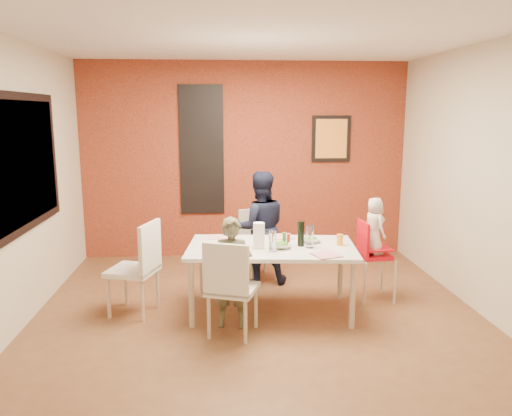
{
  "coord_description": "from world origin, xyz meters",
  "views": [
    {
      "loc": [
        -0.39,
        -4.7,
        2.02
      ],
      "look_at": [
        0.0,
        0.3,
        1.05
      ],
      "focal_mm": 35.0,
      "sensor_mm": 36.0,
      "label": 1
    }
  ],
  "objects": [
    {
      "name": "high_chair",
      "position": [
        1.25,
        0.37,
        0.53
      ],
      "size": [
        0.4,
        0.4,
        0.87
      ],
      "rotation": [
        0.0,
        0.0,
        1.66
      ],
      "color": "red",
      "rests_on": "ground"
    },
    {
      "name": "wall_right",
      "position": [
        2.25,
        0.0,
        1.35
      ],
      "size": [
        0.02,
        4.5,
        2.7
      ],
      "primitive_type": "cube",
      "color": "beige",
      "rests_on": "ground"
    },
    {
      "name": "ground",
      "position": [
        0.0,
        0.0,
        0.0
      ],
      "size": [
        4.5,
        4.5,
        0.0
      ],
      "primitive_type": "plane",
      "color": "brown",
      "rests_on": "ground"
    },
    {
      "name": "child_near",
      "position": [
        -0.27,
        -0.21,
        0.53
      ],
      "size": [
        0.42,
        0.3,
        1.06
      ],
      "primitive_type": "imported",
      "rotation": [
        0.0,
        0.0,
        -0.13
      ],
      "color": "#514F39",
      "rests_on": "ground"
    },
    {
      "name": "art_print_canvas",
      "position": [
        1.2,
        2.19,
        1.65
      ],
      "size": [
        0.44,
        0.01,
        0.54
      ],
      "primitive_type": "cube",
      "color": "gold",
      "rests_on": "wall_back"
    },
    {
      "name": "chair_left",
      "position": [
        -1.17,
        0.16,
        0.53
      ],
      "size": [
        0.55,
        0.55,
        0.95
      ],
      "rotation": [
        0.0,
        0.0,
        4.41
      ],
      "color": "silver",
      "rests_on": "ground"
    },
    {
      "name": "toddler",
      "position": [
        1.27,
        0.38,
        0.82
      ],
      "size": [
        0.28,
        0.34,
        0.61
      ],
      "primitive_type": "imported",
      "rotation": [
        0.0,
        0.0,
        1.88
      ],
      "color": "silver",
      "rests_on": "high_chair"
    },
    {
      "name": "picture_window_frame",
      "position": [
        -2.22,
        0.2,
        1.55
      ],
      "size": [
        0.05,
        1.7,
        1.3
      ],
      "primitive_type": "cube",
      "color": "black",
      "rests_on": "wall_left"
    },
    {
      "name": "condiment_brown",
      "position": [
        0.16,
        0.17,
        0.76
      ],
      "size": [
        0.03,
        0.03,
        0.14
      ],
      "primitive_type": "cylinder",
      "color": "brown",
      "rests_on": "dining_table"
    },
    {
      "name": "glassblock_strip",
      "position": [
        -0.6,
        2.21,
        1.5
      ],
      "size": [
        0.55,
        0.03,
        1.7
      ],
      "primitive_type": "cube",
      "color": "silver",
      "rests_on": "wall_back"
    },
    {
      "name": "condiment_green",
      "position": [
        0.27,
        0.08,
        0.77
      ],
      "size": [
        0.04,
        0.04,
        0.15
      ],
      "primitive_type": "cylinder",
      "color": "#3A7727",
      "rests_on": "dining_table"
    },
    {
      "name": "picture_window_pane",
      "position": [
        -2.21,
        0.2,
        1.55
      ],
      "size": [
        0.02,
        1.55,
        1.15
      ],
      "primitive_type": "cube",
      "color": "black",
      "rests_on": "wall_left"
    },
    {
      "name": "wall_front",
      "position": [
        0.0,
        -2.25,
        1.35
      ],
      "size": [
        4.5,
        0.02,
        2.7
      ],
      "primitive_type": "cube",
      "color": "beige",
      "rests_on": "ground"
    },
    {
      "name": "art_print_frame",
      "position": [
        1.2,
        2.21,
        1.65
      ],
      "size": [
        0.54,
        0.03,
        0.64
      ],
      "primitive_type": "cube",
      "color": "black",
      "rests_on": "wall_back"
    },
    {
      "name": "chair_far",
      "position": [
        0.08,
        1.24,
        0.47
      ],
      "size": [
        0.49,
        0.49,
        0.84
      ],
      "rotation": [
        0.0,
        0.0,
        0.32
      ],
      "color": "beige",
      "rests_on": "ground"
    },
    {
      "name": "salad_bowl_b",
      "position": [
        0.56,
        0.23,
        0.72
      ],
      "size": [
        0.22,
        0.22,
        0.05
      ],
      "primitive_type": "imported",
      "rotation": [
        0.0,
        0.0,
        0.12
      ],
      "color": "white",
      "rests_on": "dining_table"
    },
    {
      "name": "paper_towel_roll",
      "position": [
        0.01,
        0.05,
        0.82
      ],
      "size": [
        0.11,
        0.11,
        0.26
      ],
      "primitive_type": "cylinder",
      "color": "white",
      "rests_on": "dining_table"
    },
    {
      "name": "wall_back",
      "position": [
        0.0,
        2.25,
        1.35
      ],
      "size": [
        4.5,
        0.02,
        2.7
      ],
      "primitive_type": "cube",
      "color": "beige",
      "rests_on": "ground"
    },
    {
      "name": "salad_bowl_a",
      "position": [
        0.23,
        0.03,
        0.72
      ],
      "size": [
        0.2,
        0.2,
        0.05
      ],
      "primitive_type": "imported",
      "rotation": [
        0.0,
        0.0,
        -0.02
      ],
      "color": "silver",
      "rests_on": "dining_table"
    },
    {
      "name": "plate_near_left",
      "position": [
        -0.35,
        -0.14,
        0.7
      ],
      "size": [
        0.28,
        0.28,
        0.01
      ],
      "primitive_type": "cube",
      "rotation": [
        0.0,
        0.0,
        0.16
      ],
      "color": "white",
      "rests_on": "dining_table"
    },
    {
      "name": "wine_glass_b",
      "position": [
        0.51,
        0.03,
        0.81
      ],
      "size": [
        0.08,
        0.08,
        0.22
      ],
      "primitive_type": "cylinder",
      "color": "silver",
      "rests_on": "dining_table"
    },
    {
      "name": "plate_near_right",
      "position": [
        0.62,
        -0.26,
        0.7
      ],
      "size": [
        0.29,
        0.29,
        0.01
      ],
      "primitive_type": "cube",
      "rotation": [
        0.0,
        0.0,
        0.34
      ],
      "color": "silver",
      "rests_on": "dining_table"
    },
    {
      "name": "brick_accent_wall",
      "position": [
        0.0,
        2.23,
        1.35
      ],
      "size": [
        4.5,
        0.02,
        2.7
      ],
      "primitive_type": "cube",
      "color": "maroon",
      "rests_on": "ground"
    },
    {
      "name": "condiment_red",
      "position": [
        0.31,
        0.1,
        0.76
      ],
      "size": [
        0.03,
        0.03,
        0.12
      ],
      "primitive_type": "cylinder",
      "color": "red",
      "rests_on": "dining_table"
    },
    {
      "name": "chair_near",
      "position": [
        -0.29,
        -0.44,
        0.51
      ],
      "size": [
        0.54,
        0.54,
        0.9
      ],
      "rotation": [
        0.0,
        0.0,
        2.79
      ],
      "color": "silver",
      "rests_on": "ground"
    },
    {
      "name": "child_far",
      "position": [
        0.1,
        1.01,
        0.67
      ],
      "size": [
        0.68,
        0.55,
        1.35
      ],
      "primitive_type": "imported",
      "rotation": [
        0.0,
        0.0,
        3.2
      ],
      "color": "black",
      "rests_on": "ground"
    },
    {
      "name": "glassblock_surround",
      "position": [
        -0.6,
        2.21,
        1.5
      ],
      "size": [
        0.6,
        0.03,
        1.76
      ],
      "primitive_type": "cube",
      "color": "black",
      "rests_on": "wall_back"
    },
    {
      "name": "wine_bottle",
      "position": [
        0.44,
        0.1,
        0.82
      ],
      "size": [
        0.07,
        0.07,
        0.25
      ],
      "primitive_type": "cylinder",
      "color": "black",
      "rests_on": "dining_table"
    },
    {
      "name": "ceiling",
      "position": [
        0.0,
        0.0,
        2.7
      ],
      "size": [
        4.5,
        4.5,
        0.02
      ],
      "primitive_type": "cube",
      "color": "silver",
      "rests_on": "wall_back"
    },
    {
      "name": "plate_far_mid",
      "position": [
        0.29,
        0.46,
        0.7
      ],
      "size": [
        0.26,
        0.26,
        0.01
      ],
      "primitive_type": "cube",
      "rotation": [
        0.0,
        0.0,
        0.1
      ],
      "color": "white",
      "rests_on": "dining_table"
    },
    {
      "name": "wine_glass_a",
      "position": [
        0.13,
        -0.08,
        0.8
      ],
      "size": [
        0.07,
        0.07,
        0.2
      ],
      "primitive_type": "cylinder",
      "color": "silver",
      "rests_on": "dining_table"
    },
    {
      "name": "dining_table",
      "position": [
        0.14,
        0.11,
        0.63
      ],
      "size": [
        1.75,
        1.08,
        0.69
      ],
      "rotation": [
        0.0,
        0.0,
        -0.1
      ],
      "color": "silver",
      "rests_on": "ground"
    },
    {
      "name": "wall_left",
      "position": [
        -2.25,
        0.0,
        1.35
      ],
      "size": [
        0.02,
        4.5,
        2.7
      ],
      "primitive_type": "cube",
      "color": "beige",
      "rests_on": "ground"
    },
    {
      "name": "plate_far_left",
      "position": [
        -0.39,
        0.5,
        0.7
      ],
      "size": [
        0.2,
        0.2,
        0.01
      ],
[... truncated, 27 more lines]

